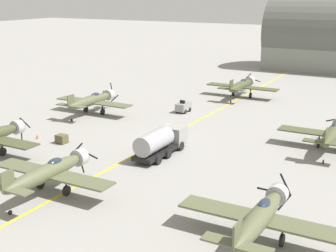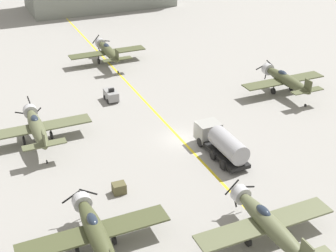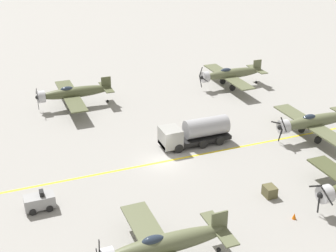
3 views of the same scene
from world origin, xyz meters
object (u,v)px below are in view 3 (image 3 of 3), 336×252
object	(u,v)px
airplane_mid_right	(73,93)
traffic_cone	(294,216)
airplane_near_center	(314,121)
supply_crate_by_tanker	(270,191)
tow_tractor	(40,201)
airplane_near_right	(230,74)
airplane_mid_left	(163,245)
fuel_tanker	(195,132)

from	to	relation	value
airplane_mid_right	traffic_cone	world-z (taller)	airplane_mid_right
airplane_near_center	supply_crate_by_tanker	xyz separation A→B (m)	(-8.59, 11.22, -1.51)
tow_tractor	supply_crate_by_tanker	world-z (taller)	tow_tractor
airplane_near_center	airplane_mid_right	world-z (taller)	same
airplane_near_right	tow_tractor	distance (m)	37.05
tow_tractor	airplane_mid_left	bearing A→B (deg)	-145.83
supply_crate_by_tanker	traffic_cone	xyz separation A→B (m)	(-3.75, -0.04, -0.23)
airplane_mid_left	tow_tractor	xyz separation A→B (m)	(10.77, 7.31, -1.22)
airplane_near_right	airplane_mid_left	xyz separation A→B (m)	(-32.17, 22.92, 0.00)
airplane_mid_right	supply_crate_by_tanker	size ratio (longest dim) A/B	9.88
airplane_near_center	traffic_cone	distance (m)	16.74
airplane_near_center	airplane_near_right	bearing A→B (deg)	-5.72
airplane_mid_left	supply_crate_by_tanker	bearing A→B (deg)	-60.02
airplane_near_right	supply_crate_by_tanker	size ratio (longest dim) A/B	9.88
airplane_mid_right	supply_crate_by_tanker	bearing A→B (deg)	-167.34
fuel_tanker	traffic_cone	bearing A→B (deg)	-172.62
airplane_near_center	supply_crate_by_tanker	distance (m)	14.21
airplane_mid_left	fuel_tanker	bearing A→B (deg)	-23.84
tow_tractor	supply_crate_by_tanker	size ratio (longest dim) A/B	2.14
airplane_near_center	traffic_cone	xyz separation A→B (m)	(-12.34, 11.18, -1.74)
tow_tractor	fuel_tanker	bearing A→B (deg)	-70.24
airplane_mid_left	airplane_mid_right	xyz separation A→B (m)	(32.88, -0.04, 0.00)
airplane_mid_left	airplane_mid_right	distance (m)	32.88
airplane_near_right	supply_crate_by_tanker	world-z (taller)	airplane_near_right
supply_crate_by_tanker	traffic_cone	world-z (taller)	supply_crate_by_tanker
supply_crate_by_tanker	airplane_mid_left	bearing A→B (deg)	112.57
fuel_tanker	airplane_near_right	bearing A→B (deg)	-39.78
fuel_tanker	supply_crate_by_tanker	world-z (taller)	fuel_tanker
airplane_mid_left	airplane_near_center	bearing A→B (deg)	-52.39
airplane_mid_left	fuel_tanker	size ratio (longest dim) A/B	1.50
tow_tractor	traffic_cone	xyz separation A→B (m)	(-9.37, -19.75, -0.52)
airplane_near_right	supply_crate_by_tanker	xyz separation A→B (m)	(-27.02, 10.52, -1.51)
tow_tractor	traffic_cone	size ratio (longest dim) A/B	4.73
airplane_near_center	tow_tractor	distance (m)	31.10
airplane_mid_right	supply_crate_by_tanker	xyz separation A→B (m)	(-27.72, -12.35, -1.51)
airplane_near_right	airplane_mid_right	world-z (taller)	same
fuel_tanker	traffic_cone	xyz separation A→B (m)	(-15.73, -2.04, -1.24)
airplane_near_center	tow_tractor	size ratio (longest dim) A/B	4.62
airplane_near_right	fuel_tanker	xyz separation A→B (m)	(-15.03, 12.52, -0.50)
airplane_near_center	airplane_mid_right	size ratio (longest dim) A/B	1.00
airplane_near_center	airplane_mid_left	xyz separation A→B (m)	(-13.74, 23.62, 0.00)
airplane_mid_right	fuel_tanker	distance (m)	18.85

